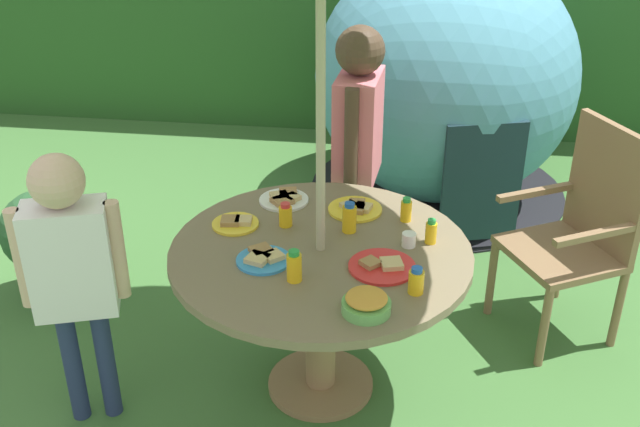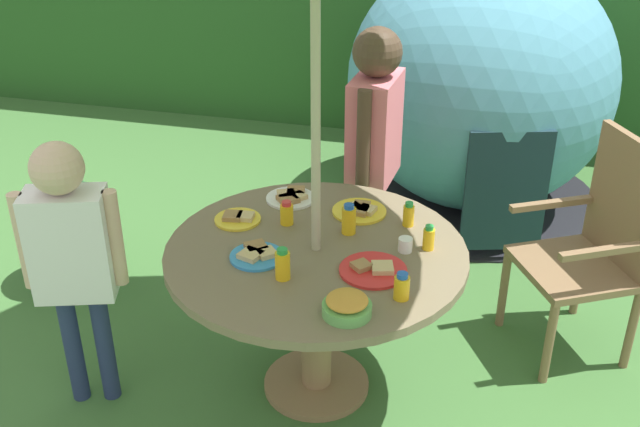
{
  "view_description": "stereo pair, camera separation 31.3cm",
  "coord_description": "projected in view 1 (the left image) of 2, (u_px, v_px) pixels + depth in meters",
  "views": [
    {
      "loc": [
        0.34,
        -2.58,
        2.27
      ],
      "look_at": [
        -0.02,
        0.16,
        0.78
      ],
      "focal_mm": 42.82,
      "sensor_mm": 36.0,
      "label": 1
    },
    {
      "loc": [
        0.65,
        -2.52,
        2.27
      ],
      "look_at": [
        -0.02,
        0.16,
        0.78
      ],
      "focal_mm": 42.82,
      "sensor_mm": 36.0,
      "label": 2
    }
  ],
  "objects": [
    {
      "name": "wooden_chair",
      "position": [
        581.0,
        225.0,
        3.5
      ],
      "size": [
        0.62,
        0.63,
        1.03
      ],
      "rotation": [
        0.0,
        0.0,
        -1.07
      ],
      "color": "brown",
      "rests_on": "ground_plane"
    },
    {
      "name": "plate_center_front",
      "position": [
        382.0,
        266.0,
        2.9
      ],
      "size": [
        0.26,
        0.26,
        0.03
      ],
      "color": "red",
      "rests_on": "garden_table"
    },
    {
      "name": "juice_bottle_near_right",
      "position": [
        416.0,
        281.0,
        2.74
      ],
      "size": [
        0.06,
        0.06,
        0.11
      ],
      "color": "yellow",
      "rests_on": "garden_table"
    },
    {
      "name": "juice_bottle_mid_left",
      "position": [
        406.0,
        210.0,
        3.21
      ],
      "size": [
        0.05,
        0.05,
        0.11
      ],
      "color": "yellow",
      "rests_on": "garden_table"
    },
    {
      "name": "plate_mid_right",
      "position": [
        263.0,
        258.0,
        2.95
      ],
      "size": [
        0.21,
        0.21,
        0.03
      ],
      "color": "#338CD8",
      "rests_on": "garden_table"
    },
    {
      "name": "juice_bottle_far_right",
      "position": [
        349.0,
        218.0,
        3.13
      ],
      "size": [
        0.06,
        0.06,
        0.13
      ],
      "color": "yellow",
      "rests_on": "garden_table"
    },
    {
      "name": "plate_center_back",
      "position": [
        236.0,
        223.0,
        3.2
      ],
      "size": [
        0.2,
        0.2,
        0.03
      ],
      "color": "yellow",
      "rests_on": "garden_table"
    },
    {
      "name": "snack_bowl",
      "position": [
        366.0,
        303.0,
        2.64
      ],
      "size": [
        0.17,
        0.17,
        0.08
      ],
      "color": "#66B259",
      "rests_on": "garden_table"
    },
    {
      "name": "juice_bottle_back_edge",
      "position": [
        431.0,
        232.0,
        3.05
      ],
      "size": [
        0.05,
        0.05,
        0.11
      ],
      "color": "yellow",
      "rests_on": "garden_table"
    },
    {
      "name": "cup_near",
      "position": [
        409.0,
        240.0,
        3.04
      ],
      "size": [
        0.06,
        0.06,
        0.06
      ],
      "primitive_type": "cylinder",
      "color": "white",
      "rests_on": "garden_table"
    },
    {
      "name": "plate_near_left",
      "position": [
        284.0,
        199.0,
        3.39
      ],
      "size": [
        0.22,
        0.22,
        0.03
      ],
      "color": "white",
      "rests_on": "garden_table"
    },
    {
      "name": "juice_bottle_spot_a",
      "position": [
        294.0,
        267.0,
        2.8
      ],
      "size": [
        0.06,
        0.06,
        0.13
      ],
      "color": "yellow",
      "rests_on": "garden_table"
    },
    {
      "name": "plate_far_left",
      "position": [
        356.0,
        208.0,
        3.31
      ],
      "size": [
        0.24,
        0.24,
        0.03
      ],
      "color": "yellow",
      "rests_on": "garden_table"
    },
    {
      "name": "child_in_white_shirt",
      "position": [
        71.0,
        260.0,
        2.86
      ],
      "size": [
        0.39,
        0.26,
        1.19
      ],
      "rotation": [
        0.0,
        0.0,
        0.31
      ],
      "color": "navy",
      "rests_on": "ground_plane"
    },
    {
      "name": "ground_plane",
      "position": [
        321.0,
        388.0,
        3.37
      ],
      "size": [
        10.0,
        10.0,
        0.02
      ],
      "primitive_type": "cube",
      "color": "#3D6B33"
    },
    {
      "name": "dome_tent",
      "position": [
        445.0,
        78.0,
        4.71
      ],
      "size": [
        2.06,
        2.06,
        1.56
      ],
      "rotation": [
        0.0,
        0.0,
        0.28
      ],
      "color": "teal",
      "rests_on": "ground_plane"
    },
    {
      "name": "child_in_pink_shirt",
      "position": [
        358.0,
        127.0,
        3.71
      ],
      "size": [
        0.23,
        0.46,
        1.38
      ],
      "rotation": [
        0.0,
        0.0,
        -1.65
      ],
      "color": "#3F3F47",
      "rests_on": "ground_plane"
    },
    {
      "name": "juice_bottle_front_edge",
      "position": [
        286.0,
        215.0,
        3.18
      ],
      "size": [
        0.06,
        0.06,
        0.1
      ],
      "color": "yellow",
      "rests_on": "garden_table"
    },
    {
      "name": "garden_table",
      "position": [
        321.0,
        277.0,
        3.09
      ],
      "size": [
        1.21,
        1.21,
        0.71
      ],
      "color": "#93704C",
      "rests_on": "ground_plane"
    },
    {
      "name": "potted_plant",
      "position": [
        43.0,
        239.0,
        3.82
      ],
      "size": [
        0.41,
        0.41,
        0.6
      ],
      "color": "#595960",
      "rests_on": "ground_plane"
    }
  ]
}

